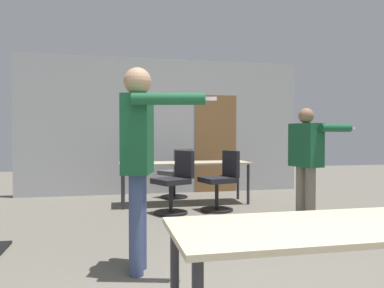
{
  "coord_description": "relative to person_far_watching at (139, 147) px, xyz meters",
  "views": [
    {
      "loc": [
        -1.06,
        -1.28,
        1.19
      ],
      "look_at": [
        -0.19,
        2.8,
        1.1
      ],
      "focal_mm": 35.0,
      "sensor_mm": 36.0,
      "label": 1
    }
  ],
  "objects": [
    {
      "name": "conference_table_near",
      "position": [
        1.06,
        -1.51,
        -0.43
      ],
      "size": [
        2.04,
        0.69,
        0.73
      ],
      "color": "#C6B793",
      "rests_on": "ground_plane"
    },
    {
      "name": "office_chair_mid_tucked",
      "position": [
        0.97,
        3.75,
        -0.65
      ],
      "size": [
        0.66,
        0.68,
        0.94
      ],
      "rotation": [
        0.0,
        0.0,
        0.58
      ],
      "color": "black",
      "rests_on": "ground_plane"
    },
    {
      "name": "person_right_polo",
      "position": [
        2.41,
        1.47,
        -0.15
      ],
      "size": [
        0.83,
        0.65,
        1.57
      ],
      "rotation": [
        0.0,
        0.0,
        -1.34
      ],
      "color": "slate",
      "rests_on": "ground_plane"
    },
    {
      "name": "person_far_watching",
      "position": [
        0.0,
        0.0,
        0.0
      ],
      "size": [
        0.76,
        0.72,
        1.78
      ],
      "rotation": [
        0.0,
        0.0,
        -1.82
      ],
      "color": "#3D4C75",
      "rests_on": "ground_plane"
    },
    {
      "name": "office_chair_side_rolled",
      "position": [
        1.47,
        2.46,
        -0.64
      ],
      "size": [
        0.61,
        0.56,
        0.95
      ],
      "rotation": [
        0.0,
        0.0,
        1.82
      ],
      "color": "black",
      "rests_on": "ground_plane"
    },
    {
      "name": "back_wall",
      "position": [
        0.86,
        4.45,
        0.29
      ],
      "size": [
        5.83,
        0.12,
        2.78
      ],
      "color": "#B2B5B7",
      "rests_on": "ground_plane"
    },
    {
      "name": "office_chair_near_pushed",
      "position": [
        0.71,
        2.4,
        -0.64
      ],
      "size": [
        0.66,
        0.63,
        0.96
      ],
      "rotation": [
        0.0,
        0.0,
        2.02
      ],
      "color": "black",
      "rests_on": "ground_plane"
    },
    {
      "name": "conference_table_far",
      "position": [
        1.01,
        3.12,
        -0.43
      ],
      "size": [
        2.25,
        0.66,
        0.73
      ],
      "color": "#C6B793",
      "rests_on": "ground_plane"
    }
  ]
}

